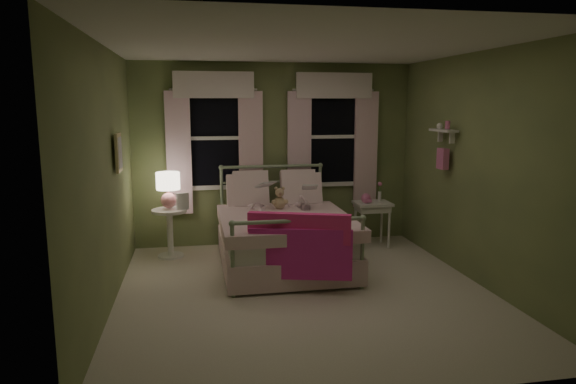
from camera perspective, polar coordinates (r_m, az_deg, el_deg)
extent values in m
plane|color=#F0E2CF|center=(5.69, 1.88, -11.05)|extent=(4.20, 4.20, 0.00)
plane|color=white|center=(5.35, 2.04, 15.95)|extent=(4.20, 4.20, 0.00)
plane|color=#88975B|center=(7.42, -1.52, 4.17)|extent=(4.00, 0.00, 4.00)
plane|color=#88975B|center=(3.38, 9.59, -2.72)|extent=(4.00, 0.00, 4.00)
plane|color=#88975B|center=(5.32, -19.60, 1.38)|extent=(0.00, 4.20, 4.20)
plane|color=#88975B|center=(6.12, 20.60, 2.35)|extent=(0.00, 4.20, 4.20)
cube|color=white|center=(6.46, -0.51, -4.60)|extent=(1.44, 1.94, 0.26)
cube|color=white|center=(6.52, -0.51, -6.64)|extent=(1.54, 2.02, 0.30)
cube|color=white|center=(6.27, -0.28, -3.34)|extent=(1.58, 1.75, 0.14)
cylinder|color=#9EB793|center=(6.41, -6.63, -5.88)|extent=(0.04, 1.90, 0.04)
cylinder|color=#9EB793|center=(6.64, 5.39, -5.32)|extent=(0.04, 1.90, 0.04)
cylinder|color=#9EB793|center=(7.29, -7.34, -1.77)|extent=(0.04, 0.04, 1.15)
cylinder|color=#9EB793|center=(7.50, 3.56, -1.39)|extent=(0.04, 0.04, 1.15)
sphere|color=#9EB793|center=(7.20, -7.44, 2.72)|extent=(0.07, 0.07, 0.07)
sphere|color=#9EB793|center=(7.41, 3.61, 2.98)|extent=(0.07, 0.07, 0.07)
cylinder|color=#9EB793|center=(7.27, -1.84, 2.86)|extent=(1.42, 0.04, 0.04)
cylinder|color=#9EB793|center=(7.30, -1.83, 1.15)|extent=(1.38, 0.03, 0.03)
cylinder|color=#9EB793|center=(5.46, -6.17, -7.60)|extent=(0.04, 0.04, 0.80)
cylinder|color=#9EB793|center=(5.73, 8.25, -6.80)|extent=(0.04, 0.04, 0.80)
sphere|color=#9EB793|center=(5.35, -6.24, -3.51)|extent=(0.07, 0.07, 0.07)
sphere|color=#9EB793|center=(5.63, 8.34, -2.89)|extent=(0.07, 0.07, 0.07)
cylinder|color=#9EB793|center=(5.44, 1.24, -3.22)|extent=(1.42, 0.04, 0.04)
cube|color=white|center=(7.01, -4.57, -0.31)|extent=(0.55, 0.32, 0.57)
cube|color=white|center=(7.12, 1.52, -0.12)|extent=(0.55, 0.32, 0.57)
cube|color=white|center=(7.00, -4.17, 0.34)|extent=(0.48, 0.30, 0.51)
cube|color=white|center=(7.10, 1.13, 0.50)|extent=(0.48, 0.30, 0.51)
cube|color=#FF3185|center=(5.46, 1.23, -4.03)|extent=(1.07, 0.45, 0.32)
cube|color=#E52C9E|center=(5.47, 1.37, -6.96)|extent=(1.08, 0.31, 0.55)
imported|color=#F7D1DD|center=(6.75, -3.52, 0.58)|extent=(0.29, 0.20, 0.75)
imported|color=#F7D1DD|center=(6.85, 1.14, 0.28)|extent=(0.34, 0.28, 0.65)
imported|color=beige|center=(6.50, -3.26, 0.36)|extent=(0.23, 0.17, 0.26)
imported|color=beige|center=(6.60, 1.58, 0.15)|extent=(0.21, 0.14, 0.26)
sphere|color=tan|center=(6.68, -0.96, -1.23)|extent=(0.16, 0.16, 0.16)
sphere|color=tan|center=(6.63, -0.94, -0.07)|extent=(0.12, 0.12, 0.12)
sphere|color=tan|center=(6.62, -1.32, 0.39)|extent=(0.04, 0.04, 0.04)
sphere|color=tan|center=(6.63, -0.55, 0.41)|extent=(0.04, 0.04, 0.04)
sphere|color=tan|center=(6.63, -1.60, -1.13)|extent=(0.06, 0.06, 0.06)
sphere|color=tan|center=(6.66, -0.24, -1.08)|extent=(0.06, 0.06, 0.06)
sphere|color=#8C6B51|center=(6.58, -0.86, -0.19)|extent=(0.04, 0.04, 0.04)
cylinder|color=white|center=(6.96, -13.07, -2.04)|extent=(0.46, 0.46, 0.04)
cylinder|color=white|center=(7.02, -12.97, -4.52)|extent=(0.08, 0.08, 0.60)
cylinder|color=white|center=(7.10, -12.88, -6.91)|extent=(0.34, 0.34, 0.03)
sphere|color=pink|center=(6.93, -13.11, -0.91)|extent=(0.21, 0.21, 0.21)
cylinder|color=pink|center=(6.91, -13.15, 0.07)|extent=(0.03, 0.03, 0.12)
cylinder|color=#FFEAC6|center=(6.89, -13.20, 1.22)|extent=(0.31, 0.31, 0.23)
imported|color=beige|center=(6.87, -12.27, -1.92)|extent=(0.20, 0.25, 0.02)
cube|color=white|center=(7.36, 9.38, -1.27)|extent=(0.50, 0.40, 0.04)
cube|color=white|center=(7.38, 9.36, -1.81)|extent=(0.44, 0.34, 0.08)
cylinder|color=white|center=(7.23, 8.21, -4.05)|extent=(0.04, 0.04, 0.60)
cylinder|color=white|center=(7.36, 11.17, -3.88)|extent=(0.04, 0.04, 0.60)
cylinder|color=white|center=(7.50, 7.48, -3.52)|extent=(0.04, 0.04, 0.60)
cylinder|color=white|center=(7.63, 10.35, -3.36)|extent=(0.04, 0.04, 0.60)
sphere|color=pink|center=(7.31, 8.66, -0.69)|extent=(0.14, 0.14, 0.14)
cube|color=pink|center=(7.23, 8.89, -0.97)|extent=(0.10, 0.05, 0.04)
cylinder|color=white|center=(7.43, 10.14, -0.49)|extent=(0.05, 0.05, 0.14)
cylinder|color=#4C7F3F|center=(7.41, 10.16, 0.35)|extent=(0.01, 0.01, 0.12)
sphere|color=pink|center=(7.40, 10.18, 0.89)|extent=(0.06, 0.06, 0.06)
cube|color=black|center=(7.31, -8.14, 5.96)|extent=(0.76, 0.02, 1.35)
cube|color=white|center=(7.27, -8.27, 11.46)|extent=(0.84, 0.05, 0.06)
cube|color=white|center=(7.36, -8.00, 0.50)|extent=(0.84, 0.05, 0.06)
cube|color=white|center=(7.28, -11.30, 5.85)|extent=(0.06, 0.05, 1.40)
cube|color=white|center=(7.31, -4.99, 6.02)|extent=(0.06, 0.05, 1.40)
cube|color=white|center=(7.29, -8.14, 5.95)|extent=(0.76, 0.04, 0.05)
cube|color=white|center=(7.25, -12.04, 4.23)|extent=(0.34, 0.06, 1.70)
cube|color=white|center=(7.29, -4.14, 4.45)|extent=(0.34, 0.06, 1.70)
cube|color=white|center=(7.21, -8.26, 11.71)|extent=(1.10, 0.08, 0.36)
cylinder|color=white|center=(7.25, -8.26, 11.22)|extent=(1.20, 0.03, 0.03)
cube|color=black|center=(7.57, 4.90, 6.15)|extent=(0.76, 0.02, 1.35)
cube|color=white|center=(7.54, 5.02, 11.46)|extent=(0.84, 0.05, 0.06)
cube|color=white|center=(7.62, 4.87, 0.88)|extent=(0.84, 0.05, 0.06)
cube|color=white|center=(7.45, 1.96, 6.12)|extent=(0.06, 0.05, 1.40)
cube|color=white|center=(7.66, 7.85, 6.14)|extent=(0.06, 0.05, 1.40)
cube|color=white|center=(7.55, 4.94, 6.14)|extent=(0.76, 0.04, 0.05)
cube|color=white|center=(7.40, 1.27, 4.55)|extent=(0.34, 0.06, 1.70)
cube|color=white|center=(7.67, 8.63, 4.62)|extent=(0.34, 0.06, 1.70)
cube|color=white|center=(7.47, 5.16, 11.70)|extent=(1.10, 0.08, 0.36)
cylinder|color=white|center=(7.51, 5.07, 11.23)|extent=(1.20, 0.03, 0.03)
cube|color=white|center=(6.64, 16.88, 6.56)|extent=(0.15, 0.50, 0.03)
cube|color=white|center=(6.53, 17.76, 5.77)|extent=(0.06, 0.03, 0.14)
cube|color=white|center=(6.80, 16.57, 5.96)|extent=(0.06, 0.03, 0.14)
cylinder|color=pink|center=(6.55, 17.32, 7.11)|extent=(0.06, 0.06, 0.10)
sphere|color=white|center=(6.73, 16.52, 7.04)|extent=(0.08, 0.08, 0.08)
cube|color=pink|center=(6.67, 16.81, 3.56)|extent=(0.08, 0.18, 0.26)
cube|color=beige|center=(5.88, -18.32, 4.17)|extent=(0.03, 0.32, 0.42)
cube|color=silver|center=(5.88, -18.17, 4.17)|extent=(0.01, 0.25, 0.34)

